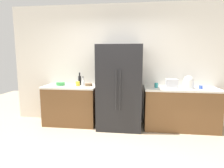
{
  "coord_description": "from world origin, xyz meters",
  "views": [
    {
      "loc": [
        0.43,
        -2.67,
        1.59
      ],
      "look_at": [
        0.03,
        0.42,
        1.12
      ],
      "focal_mm": 29.89,
      "sensor_mm": 36.0,
      "label": 1
    }
  ],
  "objects_px": {
    "toaster": "(172,83)",
    "refrigerator": "(120,87)",
    "cup_b": "(78,84)",
    "bowl_a": "(60,84)",
    "cup_c": "(156,85)",
    "cup_a": "(201,87)",
    "bowl_b": "(89,85)",
    "bottle_a": "(80,80)",
    "rice_cooker": "(188,82)",
    "bottle_b": "(83,83)"
  },
  "relations": [
    {
      "from": "cup_a",
      "to": "cup_c",
      "type": "bearing_deg",
      "value": 177.16
    },
    {
      "from": "toaster",
      "to": "bowl_b",
      "type": "relative_size",
      "value": 1.46
    },
    {
      "from": "bottle_b",
      "to": "bowl_b",
      "type": "relative_size",
      "value": 1.35
    },
    {
      "from": "cup_b",
      "to": "bowl_a",
      "type": "bearing_deg",
      "value": 171.79
    },
    {
      "from": "rice_cooker",
      "to": "bottle_a",
      "type": "distance_m",
      "value": 2.44
    },
    {
      "from": "toaster",
      "to": "cup_c",
      "type": "xyz_separation_m",
      "value": [
        -0.33,
        -0.06,
        -0.04
      ]
    },
    {
      "from": "refrigerator",
      "to": "cup_a",
      "type": "height_order",
      "value": "refrigerator"
    },
    {
      "from": "cup_a",
      "to": "toaster",
      "type": "bearing_deg",
      "value": 170.06
    },
    {
      "from": "cup_a",
      "to": "bottle_a",
      "type": "bearing_deg",
      "value": 175.48
    },
    {
      "from": "rice_cooker",
      "to": "cup_c",
      "type": "relative_size",
      "value": 2.59
    },
    {
      "from": "cup_a",
      "to": "cup_c",
      "type": "distance_m",
      "value": 0.91
    },
    {
      "from": "cup_b",
      "to": "bowl_b",
      "type": "bearing_deg",
      "value": 18.76
    },
    {
      "from": "refrigerator",
      "to": "bowl_b",
      "type": "distance_m",
      "value": 0.74
    },
    {
      "from": "toaster",
      "to": "bowl_a",
      "type": "bearing_deg",
      "value": -179.64
    },
    {
      "from": "refrigerator",
      "to": "rice_cooker",
      "type": "relative_size",
      "value": 6.85
    },
    {
      "from": "bottle_b",
      "to": "cup_b",
      "type": "height_order",
      "value": "bottle_b"
    },
    {
      "from": "bottle_a",
      "to": "bowl_b",
      "type": "relative_size",
      "value": 1.72
    },
    {
      "from": "cup_b",
      "to": "bowl_a",
      "type": "distance_m",
      "value": 0.44
    },
    {
      "from": "refrigerator",
      "to": "bottle_b",
      "type": "distance_m",
      "value": 0.82
    },
    {
      "from": "bottle_a",
      "to": "cup_b",
      "type": "height_order",
      "value": "bottle_a"
    },
    {
      "from": "cup_c",
      "to": "bowl_a",
      "type": "distance_m",
      "value": 2.19
    },
    {
      "from": "rice_cooker",
      "to": "cup_a",
      "type": "xyz_separation_m",
      "value": [
        0.23,
        -0.08,
        -0.09
      ]
    },
    {
      "from": "toaster",
      "to": "bowl_a",
      "type": "xyz_separation_m",
      "value": [
        -2.52,
        -0.02,
        -0.06
      ]
    },
    {
      "from": "cup_b",
      "to": "bowl_a",
      "type": "height_order",
      "value": "cup_b"
    },
    {
      "from": "rice_cooker",
      "to": "cup_b",
      "type": "bearing_deg",
      "value": -178.59
    },
    {
      "from": "bottle_a",
      "to": "refrigerator",
      "type": "bearing_deg",
      "value": -12.92
    },
    {
      "from": "toaster",
      "to": "bottle_b",
      "type": "relative_size",
      "value": 1.08
    },
    {
      "from": "refrigerator",
      "to": "toaster",
      "type": "xyz_separation_m",
      "value": [
        1.12,
        0.11,
        0.09
      ]
    },
    {
      "from": "toaster",
      "to": "rice_cooker",
      "type": "bearing_deg",
      "value": -3.31
    },
    {
      "from": "bottle_a",
      "to": "cup_b",
      "type": "distance_m",
      "value": 0.2
    },
    {
      "from": "bottle_a",
      "to": "cup_c",
      "type": "relative_size",
      "value": 2.87
    },
    {
      "from": "toaster",
      "to": "cup_b",
      "type": "relative_size",
      "value": 2.31
    },
    {
      "from": "toaster",
      "to": "cup_b",
      "type": "height_order",
      "value": "toaster"
    },
    {
      "from": "bottle_a",
      "to": "cup_a",
      "type": "bearing_deg",
      "value": -4.52
    },
    {
      "from": "refrigerator",
      "to": "cup_a",
      "type": "bearing_deg",
      "value": 0.4
    },
    {
      "from": "cup_c",
      "to": "cup_b",
      "type": "bearing_deg",
      "value": -179.21
    },
    {
      "from": "bowl_b",
      "to": "cup_c",
      "type": "bearing_deg",
      "value": -2.06
    },
    {
      "from": "toaster",
      "to": "cup_a",
      "type": "bearing_deg",
      "value": -9.94
    },
    {
      "from": "cup_b",
      "to": "refrigerator",
      "type": "bearing_deg",
      "value": -1.96
    },
    {
      "from": "cup_b",
      "to": "bottle_b",
      "type": "bearing_deg",
      "value": -32.48
    },
    {
      "from": "bottle_a",
      "to": "bowl_b",
      "type": "height_order",
      "value": "bottle_a"
    },
    {
      "from": "toaster",
      "to": "bowl_a",
      "type": "height_order",
      "value": "toaster"
    },
    {
      "from": "toaster",
      "to": "refrigerator",
      "type": "bearing_deg",
      "value": -174.3
    },
    {
      "from": "bowl_a",
      "to": "toaster",
      "type": "bearing_deg",
      "value": 0.36
    },
    {
      "from": "cup_a",
      "to": "rice_cooker",
      "type": "bearing_deg",
      "value": 160.98
    },
    {
      "from": "bottle_b",
      "to": "cup_b",
      "type": "xyz_separation_m",
      "value": [
        -0.15,
        0.1,
        -0.03
      ]
    },
    {
      "from": "toaster",
      "to": "bowl_b",
      "type": "height_order",
      "value": "toaster"
    },
    {
      "from": "bottle_a",
      "to": "cup_b",
      "type": "xyz_separation_m",
      "value": [
        0.01,
        -0.19,
        -0.06
      ]
    },
    {
      "from": "toaster",
      "to": "bowl_a",
      "type": "distance_m",
      "value": 2.52
    },
    {
      "from": "rice_cooker",
      "to": "bottle_b",
      "type": "bearing_deg",
      "value": -176.07
    }
  ]
}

